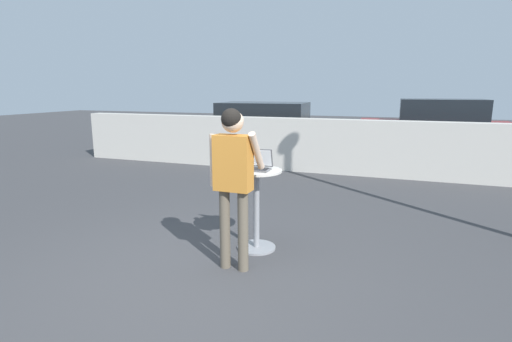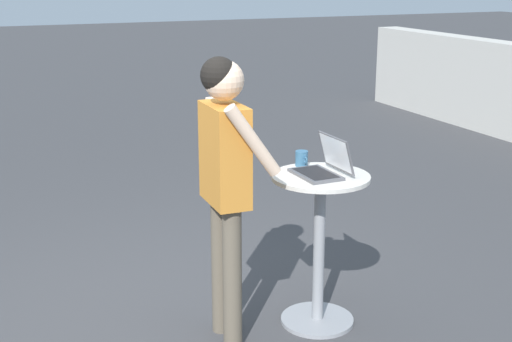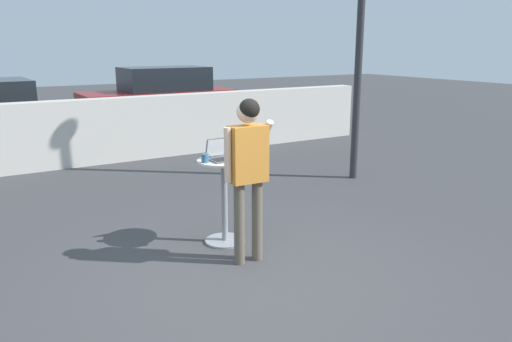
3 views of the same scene
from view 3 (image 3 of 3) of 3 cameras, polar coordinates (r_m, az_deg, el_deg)
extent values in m
plane|color=#3D3D3F|center=(4.83, -1.10, -12.68)|extent=(50.00, 50.00, 0.00)
cube|color=beige|center=(9.81, -18.05, 4.30)|extent=(12.28, 0.35, 1.21)
cylinder|color=gray|center=(5.76, -3.55, -7.95)|extent=(0.46, 0.46, 0.03)
cylinder|color=gray|center=(5.60, -3.63, -3.51)|extent=(0.07, 0.07, 0.91)
cylinder|color=beige|center=(5.48, -3.71, 1.16)|extent=(0.59, 0.59, 0.02)
cube|color=#515156|center=(5.44, -3.54, 1.31)|extent=(0.33, 0.22, 0.02)
cube|color=black|center=(5.44, -3.54, 1.41)|extent=(0.29, 0.18, 0.00)
cube|color=#515156|center=(5.54, -4.24, 2.74)|extent=(0.32, 0.08, 0.22)
cube|color=white|center=(5.53, -4.21, 2.74)|extent=(0.30, 0.06, 0.19)
cylinder|color=#336084|center=(5.35, -5.84, 1.47)|extent=(0.08, 0.08, 0.10)
torus|color=#336084|center=(5.38, -5.34, 1.55)|extent=(0.04, 0.01, 0.04)
cylinder|color=brown|center=(5.06, -1.92, -6.07)|extent=(0.11, 0.11, 0.86)
cylinder|color=brown|center=(5.16, 0.13, -5.68)|extent=(0.11, 0.11, 0.86)
cube|color=orange|center=(4.91, -0.92, 1.95)|extent=(0.38, 0.20, 0.57)
sphere|color=beige|center=(4.84, -0.94, 6.78)|extent=(0.22, 0.22, 0.22)
sphere|color=black|center=(4.81, -0.78, 7.08)|extent=(0.21, 0.21, 0.21)
cylinder|color=beige|center=(4.81, -3.26, 1.83)|extent=(0.07, 0.07, 0.54)
cylinder|color=beige|center=(5.06, 0.87, 3.74)|extent=(0.08, 0.32, 0.41)
cylinder|color=black|center=(11.18, -23.56, 3.48)|extent=(0.66, 0.26, 0.64)
cylinder|color=black|center=(12.89, -25.12, 4.61)|extent=(0.66, 0.26, 0.64)
cube|color=maroon|center=(14.29, -11.08, 7.74)|extent=(4.21, 1.69, 0.62)
cube|color=black|center=(14.31, -10.41, 10.33)|extent=(2.33, 1.46, 0.64)
cylinder|color=black|center=(13.18, -15.09, 5.78)|extent=(0.71, 0.23, 0.70)
cylinder|color=black|center=(14.64, -16.89, 6.46)|extent=(0.71, 0.23, 0.70)
cylinder|color=black|center=(14.15, -4.96, 6.77)|extent=(0.71, 0.23, 0.70)
cylinder|color=black|center=(15.52, -7.57, 7.36)|extent=(0.71, 0.23, 0.70)
cylinder|color=#2D2D33|center=(8.31, 11.81, 15.42)|extent=(0.12, 0.12, 4.79)
camera|label=1|loc=(4.01, 51.49, 4.42)|focal=28.00mm
camera|label=2|loc=(6.62, 34.89, 11.43)|focal=50.00mm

